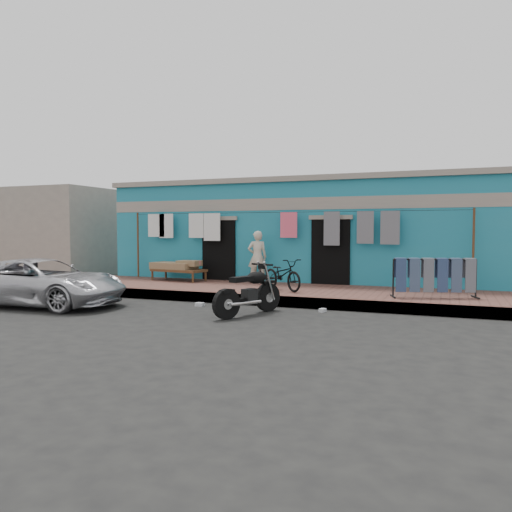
{
  "coord_description": "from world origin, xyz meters",
  "views": [
    {
      "loc": [
        4.47,
        -9.42,
        1.79
      ],
      "look_at": [
        0.0,
        2.0,
        1.15
      ],
      "focal_mm": 35.0,
      "sensor_mm": 36.0,
      "label": 1
    }
  ],
  "objects_px": {
    "bicycle": "(282,271)",
    "jeans_rack": "(434,277)",
    "charpoy": "(179,271)",
    "seated_person": "(257,257)",
    "motorcycle": "(248,290)",
    "car": "(41,282)"
  },
  "relations": [
    {
      "from": "car",
      "to": "bicycle",
      "type": "distance_m",
      "value": 5.82
    },
    {
      "from": "car",
      "to": "seated_person",
      "type": "height_order",
      "value": "seated_person"
    },
    {
      "from": "seated_person",
      "to": "motorcycle",
      "type": "distance_m",
      "value": 4.04
    },
    {
      "from": "jeans_rack",
      "to": "seated_person",
      "type": "bearing_deg",
      "value": 163.65
    },
    {
      "from": "car",
      "to": "charpoy",
      "type": "relative_size",
      "value": 2.2
    },
    {
      "from": "car",
      "to": "motorcycle",
      "type": "bearing_deg",
      "value": -88.1
    },
    {
      "from": "car",
      "to": "jeans_rack",
      "type": "relative_size",
      "value": 2.08
    },
    {
      "from": "charpoy",
      "to": "jeans_rack",
      "type": "height_order",
      "value": "jeans_rack"
    },
    {
      "from": "motorcycle",
      "to": "jeans_rack",
      "type": "height_order",
      "value": "jeans_rack"
    },
    {
      "from": "car",
      "to": "jeans_rack",
      "type": "bearing_deg",
      "value": -75.89
    },
    {
      "from": "bicycle",
      "to": "motorcycle",
      "type": "bearing_deg",
      "value": -142.31
    },
    {
      "from": "bicycle",
      "to": "jeans_rack",
      "type": "xyz_separation_m",
      "value": [
        3.66,
        -0.06,
        -0.03
      ]
    },
    {
      "from": "car",
      "to": "bicycle",
      "type": "bearing_deg",
      "value": -63.5
    },
    {
      "from": "seated_person",
      "to": "bicycle",
      "type": "bearing_deg",
      "value": 108.5
    },
    {
      "from": "car",
      "to": "seated_person",
      "type": "xyz_separation_m",
      "value": [
        3.75,
        4.4,
        0.43
      ]
    },
    {
      "from": "car",
      "to": "bicycle",
      "type": "xyz_separation_m",
      "value": [
        4.97,
        3.03,
        0.17
      ]
    },
    {
      "from": "charpoy",
      "to": "seated_person",
      "type": "bearing_deg",
      "value": 4.44
    },
    {
      "from": "jeans_rack",
      "to": "bicycle",
      "type": "bearing_deg",
      "value": 179.01
    },
    {
      "from": "seated_person",
      "to": "bicycle",
      "type": "relative_size",
      "value": 0.99
    },
    {
      "from": "seated_person",
      "to": "jeans_rack",
      "type": "xyz_separation_m",
      "value": [
        4.88,
        -1.43,
        -0.29
      ]
    },
    {
      "from": "car",
      "to": "jeans_rack",
      "type": "distance_m",
      "value": 9.13
    },
    {
      "from": "motorcycle",
      "to": "jeans_rack",
      "type": "relative_size",
      "value": 0.89
    }
  ]
}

